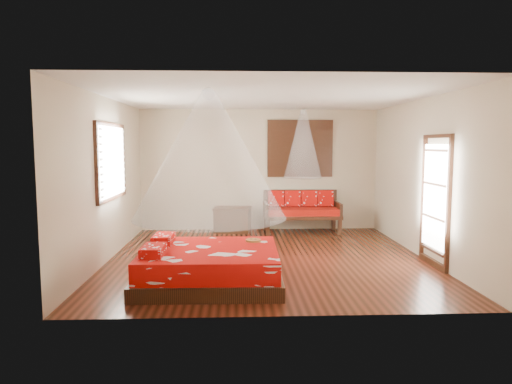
# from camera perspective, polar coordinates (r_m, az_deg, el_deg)

# --- Properties ---
(room) EXTENTS (5.54, 5.54, 2.84)m
(room) POSITION_cam_1_polar(r_m,az_deg,el_deg) (7.91, 1.41, 1.64)
(room) COLOR black
(room) RESTS_ON ground
(bed) EXTENTS (2.05, 1.86, 0.63)m
(bed) POSITION_cam_1_polar(r_m,az_deg,el_deg) (6.71, -5.87, -9.14)
(bed) COLOR black
(bed) RESTS_ON floor
(daybed) EXTENTS (1.72, 0.76, 0.94)m
(daybed) POSITION_cam_1_polar(r_m,az_deg,el_deg) (10.46, 5.71, -2.17)
(daybed) COLOR black
(daybed) RESTS_ON floor
(storage_chest) EXTENTS (0.91, 0.72, 0.57)m
(storage_chest) POSITION_cam_1_polar(r_m,az_deg,el_deg) (10.46, -2.94, -3.44)
(storage_chest) COLOR black
(storage_chest) RESTS_ON floor
(shutter_panel) EXTENTS (1.52, 0.06, 1.32)m
(shutter_panel) POSITION_cam_1_polar(r_m,az_deg,el_deg) (10.69, 5.53, 5.43)
(shutter_panel) COLOR black
(shutter_panel) RESTS_ON wall_back
(window_left) EXTENTS (0.10, 1.74, 1.34)m
(window_left) POSITION_cam_1_polar(r_m,az_deg,el_deg) (8.36, -17.58, 3.66)
(window_left) COLOR black
(window_left) RESTS_ON wall_left
(glazed_door) EXTENTS (0.08, 1.02, 2.16)m
(glazed_door) POSITION_cam_1_polar(r_m,az_deg,el_deg) (8.02, 21.48, -1.09)
(glazed_door) COLOR black
(glazed_door) RESTS_ON floor
(wine_tray) EXTENTS (0.24, 0.24, 0.20)m
(wine_tray) POSITION_cam_1_polar(r_m,az_deg,el_deg) (7.10, -0.34, -5.78)
(wine_tray) COLOR brown
(wine_tray) RESTS_ON bed
(mosquito_net_main) EXTENTS (2.18, 2.18, 1.80)m
(mosquito_net_main) POSITION_cam_1_polar(r_m,az_deg,el_deg) (6.48, -5.87, 4.64)
(mosquito_net_main) COLOR white
(mosquito_net_main) RESTS_ON ceiling
(mosquito_net_daybed) EXTENTS (0.85, 0.85, 1.50)m
(mosquito_net_daybed) POSITION_cam_1_polar(r_m,az_deg,el_deg) (10.23, 5.90, 5.96)
(mosquito_net_daybed) COLOR white
(mosquito_net_daybed) RESTS_ON ceiling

